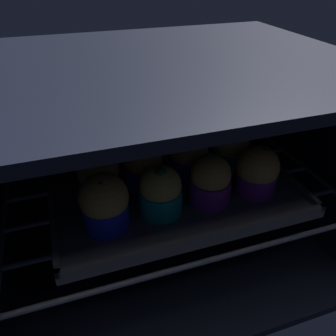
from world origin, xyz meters
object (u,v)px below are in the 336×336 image
muffin_row2_col1 (134,141)px  muffin_row2_col3 (214,129)px  muffin_row2_col0 (91,149)px  baking_tray (168,182)px  muffin_row0_col0 (105,203)px  muffin_row1_col2 (189,155)px  muffin_row1_col1 (143,166)px  muffin_row0_col3 (257,171)px  muffin_row0_col2 (210,180)px  muffin_row1_col3 (230,149)px  muffin_row2_col2 (173,135)px  muffin_row1_col0 (98,174)px  muffin_row0_col1 (160,191)px

muffin_row2_col1 → muffin_row2_col3: 15.95cm
muffin_row2_col0 → baking_tray: bearing=-35.0°
muffin_row0_col0 → muffin_row1_col2: muffin_row0_col0 is taller
muffin_row1_col1 → muffin_row0_col3: bearing=-24.4°
muffin_row0_col3 → muffin_row2_col1: bearing=135.0°
muffin_row0_col2 → muffin_row1_col2: bearing=92.6°
muffin_row2_col1 → muffin_row2_col3: (15.94, -0.38, -0.04)cm
muffin_row1_col3 → muffin_row2_col2: (-7.84, 8.38, 0.11)cm
muffin_row1_col2 → muffin_row0_col0: bearing=-151.5°
muffin_row0_col2 → muffin_row1_col1: size_ratio=1.00×
muffin_row1_col3 → muffin_row2_col1: 17.53cm
muffin_row0_col0 → muffin_row2_col1: bearing=63.1°
baking_tray → muffin_row1_col0: size_ratio=4.82×
muffin_row1_col2 → muffin_row2_col0: bearing=153.5°
muffin_row1_col1 → muffin_row2_col3: (16.59, 8.13, 0.30)cm
muffin_row1_col2 → muffin_row2_col2: 7.93cm
muffin_row1_col2 → muffin_row2_col3: muffin_row2_col3 is taller
muffin_row0_col2 → muffin_row2_col0: 22.44cm
muffin_row2_col0 → muffin_row2_col1: bearing=1.6°
muffin_row0_col0 → muffin_row1_col3: 25.24cm
muffin_row2_col2 → muffin_row1_col3: bearing=-46.9°
muffin_row2_col1 → muffin_row0_col3: bearing=-45.0°
muffin_row1_col1 → muffin_row0_col1: bearing=-85.8°
muffin_row0_col2 → muffin_row2_col1: (-7.96, 16.04, 0.21)cm
muffin_row1_col0 → muffin_row1_col2: (15.58, 0.37, 0.30)cm
muffin_row0_col1 → muffin_row2_col0: bearing=116.4°
muffin_row0_col1 → muffin_row2_col0: 17.68cm
muffin_row2_col1 → muffin_row1_col1: bearing=-94.4°
muffin_row1_col0 → muffin_row2_col1: (7.99, 8.34, 0.42)cm
muffin_row1_col0 → muffin_row1_col3: muffin_row1_col0 is taller
muffin_row2_col0 → muffin_row2_col1: size_ratio=0.96×
muffin_row2_col0 → muffin_row0_col0: bearing=-91.8°
muffin_row2_col1 → muffin_row2_col2: (7.53, -0.04, -0.09)cm
baking_tray → muffin_row0_col2: size_ratio=4.87×
muffin_row0_col3 → muffin_row1_col3: bearing=95.5°
muffin_row1_col2 → muffin_row2_col2: size_ratio=0.98×
muffin_row0_col0 → muffin_row2_col3: bearing=33.7°
muffin_row1_col3 → muffin_row1_col0: bearing=179.8°
muffin_row2_col0 → muffin_row2_col3: bearing=-0.4°
muffin_row0_col2 → muffin_row2_col2: 16.00cm
muffin_row1_col1 → muffin_row1_col3: bearing=0.3°
muffin_row0_col0 → muffin_row2_col2: 23.09cm
baking_tray → muffin_row0_col2: bearing=-60.9°
muffin_row0_col1 → muffin_row0_col3: bearing=-0.2°
muffin_row0_col3 → muffin_row1_col0: (-24.11, 7.78, -0.17)cm
muffin_row0_col1 → muffin_row2_col0: same height
muffin_row0_col1 → muffin_row0_col3: same height
muffin_row2_col1 → muffin_row0_col1: bearing=-90.4°
muffin_row1_col2 → muffin_row2_col0: (-15.54, 7.75, -0.16)cm
muffin_row1_col1 → muffin_row2_col3: size_ratio=0.97×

